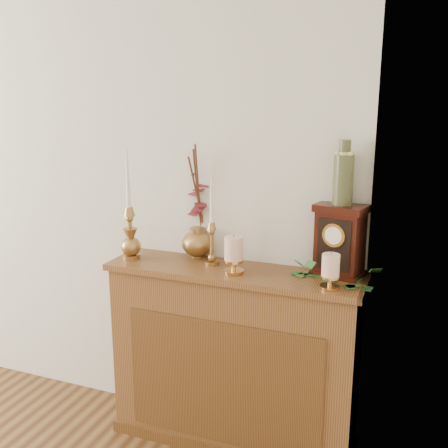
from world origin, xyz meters
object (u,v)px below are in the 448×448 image
at_px(candlestick_left, 130,224).
at_px(bud_vase, 131,244).
at_px(ginger_jar, 199,206).
at_px(ceramic_vase, 343,176).
at_px(candlestick_center, 212,237).
at_px(mantel_clock, 340,241).

height_order(candlestick_left, bud_vase, candlestick_left).
height_order(candlestick_left, ginger_jar, ginger_jar).
height_order(bud_vase, ceramic_vase, ceramic_vase).
bearing_deg(ginger_jar, ceramic_vase, -4.24).
height_order(candlestick_center, ceramic_vase, ceramic_vase).
relative_size(candlestick_left, ginger_jar, 0.94).
distance_m(candlestick_center, ceramic_vase, 0.68).
distance_m(candlestick_left, mantel_clock, 1.03).
bearing_deg(ginger_jar, mantel_clock, -4.48).
relative_size(candlestick_center, ceramic_vase, 1.51).
bearing_deg(bud_vase, ceramic_vase, 8.03).
relative_size(candlestick_left, candlestick_center, 1.26).
bearing_deg(mantel_clock, ceramic_vase, 90.00).
height_order(bud_vase, ginger_jar, ginger_jar).
relative_size(ginger_jar, ceramic_vase, 2.03).
distance_m(bud_vase, ceramic_vase, 1.09).
height_order(candlestick_center, ginger_jar, ginger_jar).
bearing_deg(ginger_jar, candlestick_left, -148.51).
xyz_separation_m(candlestick_center, ginger_jar, (-0.12, 0.13, 0.12)).
relative_size(candlestick_left, mantel_clock, 1.65).
xyz_separation_m(candlestick_left, ginger_jar, (0.30, 0.18, 0.08)).
xyz_separation_m(mantel_clock, ceramic_vase, (0.00, 0.00, 0.30)).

